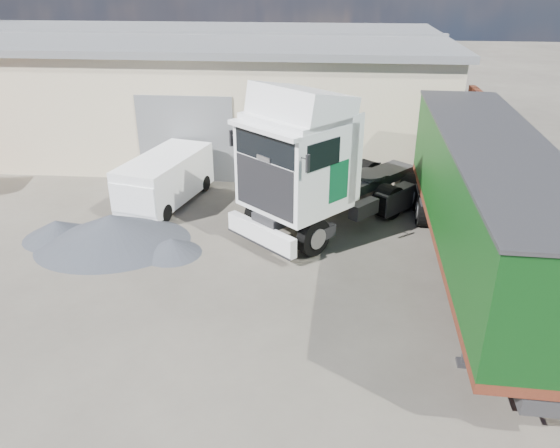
{
  "coord_description": "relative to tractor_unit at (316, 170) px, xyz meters",
  "views": [
    {
      "loc": [
        3.84,
        -11.46,
        8.29
      ],
      "look_at": [
        2.55,
        3.0,
        1.41
      ],
      "focal_mm": 35.0,
      "sensor_mm": 36.0,
      "label": 1
    }
  ],
  "objects": [
    {
      "name": "warehouse",
      "position": [
        -9.51,
        10.31,
        0.5
      ],
      "size": [
        30.6,
        12.6,
        5.42
      ],
      "color": "beige",
      "rests_on": "ground"
    },
    {
      "name": "gravel_heap",
      "position": [
        -6.65,
        -1.72,
        -1.67
      ],
      "size": [
        6.74,
        6.23,
        1.05
      ],
      "rotation": [
        0.0,
        0.0,
        0.28
      ],
      "color": "black",
      "rests_on": "ground"
    },
    {
      "name": "box_trailer",
      "position": [
        4.75,
        -2.83,
        0.39
      ],
      "size": [
        3.18,
        12.66,
        4.18
      ],
      "rotation": [
        0.0,
        0.0,
        -0.04
      ],
      "color": "#2D2D30",
      "rests_on": "ground"
    },
    {
      "name": "panel_van",
      "position": [
        -5.8,
        1.69,
        -1.2
      ],
      "size": [
        2.89,
        4.82,
        1.84
      ],
      "rotation": [
        0.0,
        0.0,
        -0.25
      ],
      "color": "black",
      "rests_on": "ground"
    },
    {
      "name": "brick_boundary_wall",
      "position": [
        7.99,
        0.31,
        -0.91
      ],
      "size": [
        0.35,
        26.0,
        2.5
      ],
      "primitive_type": "cube",
      "color": "brown",
      "rests_on": "ground"
    },
    {
      "name": "tractor_unit",
      "position": [
        0.0,
        0.0,
        0.0
      ],
      "size": [
        7.13,
        7.53,
        5.13
      ],
      "rotation": [
        0.0,
        0.0,
        -0.72
      ],
      "color": "black",
      "rests_on": "ground"
    },
    {
      "name": "ground",
      "position": [
        -3.51,
        -5.69,
        -2.16
      ],
      "size": [
        120.0,
        120.0,
        0.0
      ],
      "primitive_type": "plane",
      "color": "#2B2823",
      "rests_on": "ground"
    }
  ]
}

